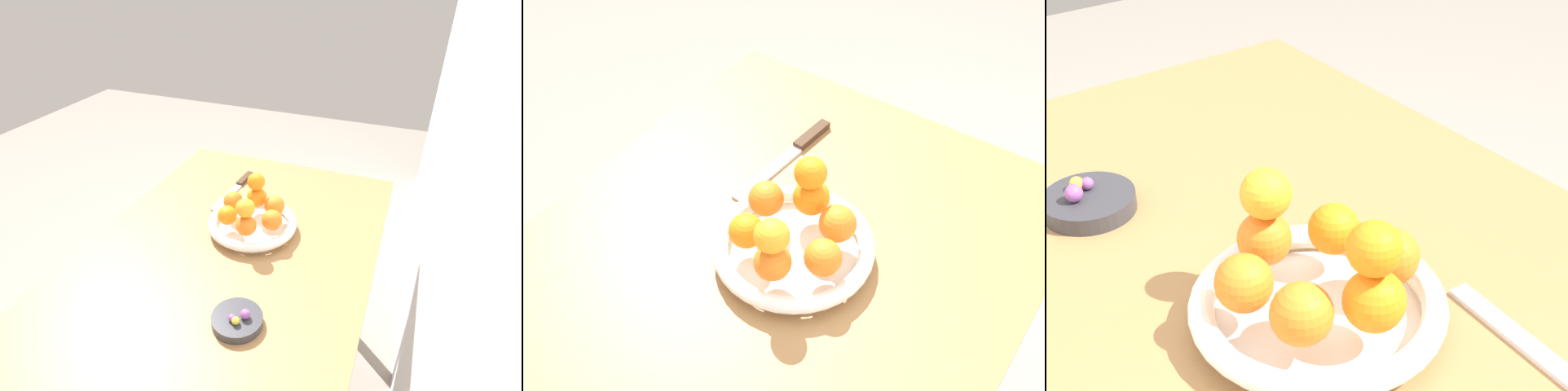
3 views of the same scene
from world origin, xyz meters
The scene contains 17 objects.
wall_back centered at (0.00, 0.54, 1.25)m, with size 4.00×0.05×2.50m, color silver.
dining_table centered at (0.00, 0.00, 0.65)m, with size 1.10×0.76×0.74m.
fruit_bowl centered at (-0.11, 0.03, 0.76)m, with size 0.25×0.25×0.04m.
candy_dish centered at (0.22, 0.13, 0.75)m, with size 0.11×0.11×0.02m, color #333338.
orange_0 centered at (-0.07, -0.03, 0.81)m, with size 0.05×0.05×0.05m, color orange.
orange_1 centered at (-0.04, 0.04, 0.81)m, with size 0.06×0.06×0.06m, color orange.
orange_2 centered at (-0.09, 0.09, 0.81)m, with size 0.06×0.06×0.06m, color orange.
orange_3 centered at (-0.16, 0.08, 0.81)m, with size 0.06×0.06×0.06m, color orange.
orange_4 centered at (-0.18, 0.01, 0.81)m, with size 0.06×0.06×0.06m, color orange.
orange_5 centered at (-0.14, -0.04, 0.81)m, with size 0.06×0.06×0.06m, color orange.
orange_6 centered at (-0.18, 0.01, 0.86)m, with size 0.05×0.05×0.05m, color orange.
orange_7 centered at (-0.04, 0.04, 0.86)m, with size 0.05×0.05×0.05m, color orange.
candy_ball_0 centered at (0.21, 0.14, 0.77)m, with size 0.02×0.02×0.02m, color #472819.
candy_ball_1 centered at (0.23, 0.12, 0.77)m, with size 0.02×0.02×0.02m, color #8C4C99.
candy_ball_2 centered at (0.24, 0.13, 0.77)m, with size 0.02×0.02×0.02m, color gold.
candy_ball_3 centered at (0.21, 0.14, 0.77)m, with size 0.02×0.02×0.02m, color #8C4C99.
knife centered at (-0.31, -0.11, 0.75)m, with size 0.26×0.04×0.01m.
Camera 1 is at (0.76, 0.39, 1.44)m, focal length 28.00 mm.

